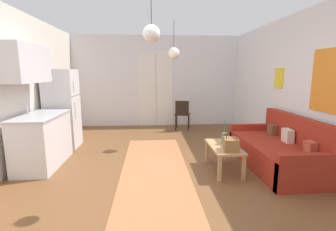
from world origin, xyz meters
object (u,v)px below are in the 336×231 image
Objects in this scene: couch at (279,151)px; pendant_lamp_far at (174,53)px; handbag at (231,144)px; coffee_table at (224,149)px; bamboo_vase at (224,138)px; accent_chair at (182,113)px; refrigerator at (62,109)px; pendant_lamp_near at (151,34)px.

couch is 2.47× the size of pendant_lamp_far.
handbag is at bearing -67.64° from pendant_lamp_far.
pendant_lamp_far is (-0.70, 1.52, 1.67)m from coffee_table.
couch is 4.78× the size of bamboo_vase.
couch reaches higher than accent_chair.
accent_chair is at bearing 115.27° from couch.
bamboo_vase and accent_chair have the same top height.
bamboo_vase is 0.25× the size of refrigerator.
coffee_table is 1.19× the size of pendant_lamp_near.
bamboo_vase reaches higher than handbag.
couch is 1.17× the size of refrigerator.
bamboo_vase is at bearing 75.46° from coffee_table.
handbag is at bearing -83.26° from coffee_table.
couch is at bearing -19.22° from refrigerator.
accent_chair is at bearing 76.76° from pendant_lamp_near.
coffee_table is at bearing -65.38° from pendant_lamp_far.
coffee_table is at bearing 34.81° from pendant_lamp_near.
bamboo_vase is (-1.00, -0.03, 0.26)m from couch.
pendant_lamp_far reaches higher than couch.
pendant_lamp_far is (-1.72, 1.40, 1.76)m from couch.
handbag is 2.06m from pendant_lamp_near.
couch is at bearing 23.27° from pendant_lamp_near.
handbag is at bearing 25.59° from pendant_lamp_near.
handbag is 0.42× the size of pendant_lamp_near.
accent_chair is at bearing 25.95° from refrigerator.
bamboo_vase is 0.52× the size of pendant_lamp_far.
coffee_table is 0.30m from handbag.
pendant_lamp_near is at bearing -156.73° from couch.
pendant_lamp_far reaches higher than refrigerator.
handbag is at bearing -159.70° from couch.
pendant_lamp_near is (-0.89, -3.77, 1.59)m from accent_chair.
bamboo_vase is 2.86m from accent_chair.
refrigerator is (-3.15, 1.81, 0.32)m from handbag.
pendant_lamp_near is (-2.22, -0.95, 1.80)m from couch.
refrigerator reaches higher than handbag.
accent_chair is 4.19m from pendant_lamp_near.
pendant_lamp_near reaches higher than handbag.
couch reaches higher than coffee_table.
handbag is (-0.99, -0.37, 0.26)m from couch.
bamboo_vase reaches higher than coffee_table.
pendant_lamp_near reaches higher than couch.
pendant_lamp_near is at bearing -51.17° from refrigerator.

